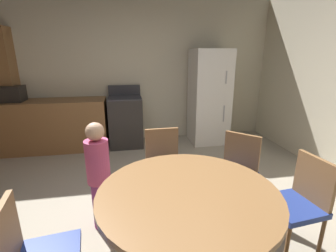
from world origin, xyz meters
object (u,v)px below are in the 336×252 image
at_px(chair_northeast, 237,170).
at_px(chair_north, 164,163).
at_px(oven_range, 126,121).
at_px(refrigerator, 209,97).
at_px(dining_table, 188,209).
at_px(chair_east, 300,200).
at_px(person_child, 99,174).
at_px(microwave, 9,94).

distance_m(chair_northeast, chair_north, 0.80).
relative_size(oven_range, refrigerator, 0.62).
distance_m(dining_table, chair_north, 1.02).
xyz_separation_m(refrigerator, chair_east, (-0.16, -2.81, -0.38)).
height_order(oven_range, chair_east, oven_range).
bearing_deg(dining_table, chair_northeast, 44.59).
relative_size(oven_range, person_child, 1.01).
bearing_deg(chair_east, dining_table, 0.00).
bearing_deg(dining_table, chair_north, 90.92).
distance_m(microwave, chair_north, 3.06).
relative_size(dining_table, person_child, 1.17).
height_order(dining_table, person_child, person_child).
xyz_separation_m(microwave, chair_northeast, (3.04, -2.26, -0.53)).
bearing_deg(oven_range, microwave, -179.89).
bearing_deg(person_child, chair_north, 69.96).
xyz_separation_m(oven_range, refrigerator, (1.59, -0.05, 0.41)).
relative_size(dining_table, chair_east, 1.47).
height_order(chair_northeast, person_child, person_child).
distance_m(chair_northeast, chair_east, 0.67).
relative_size(refrigerator, microwave, 4.00).
bearing_deg(chair_east, refrigerator, -99.35).
distance_m(dining_table, chair_northeast, 1.02).
relative_size(microwave, person_child, 0.40).
xyz_separation_m(chair_east, person_child, (-1.69, 0.60, 0.08)).
relative_size(chair_east, chair_north, 1.00).
xyz_separation_m(oven_range, chair_northeast, (1.14, -2.26, 0.03)).
xyz_separation_m(dining_table, chair_northeast, (0.72, 0.71, -0.11)).
bearing_deg(oven_range, dining_table, -81.94).
xyz_separation_m(oven_range, chair_north, (0.40, -1.96, 0.03)).
distance_m(chair_east, chair_north, 1.36).
bearing_deg(person_child, chair_east, 26.30).
bearing_deg(chair_north, oven_range, -169.25).
xyz_separation_m(oven_range, person_child, (-0.27, -2.26, 0.11)).
distance_m(dining_table, chair_east, 1.02).
xyz_separation_m(chair_north, person_child, (-0.67, -0.30, 0.08)).
height_order(chair_north, person_child, person_child).
relative_size(oven_range, chair_north, 1.26).
relative_size(chair_northeast, chair_east, 1.00).
bearing_deg(chair_east, chair_north, -47.59).
xyz_separation_m(chair_northeast, person_child, (-1.41, 0.00, 0.08)).
distance_m(oven_range, chair_east, 3.20).
height_order(dining_table, chair_east, chair_east).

